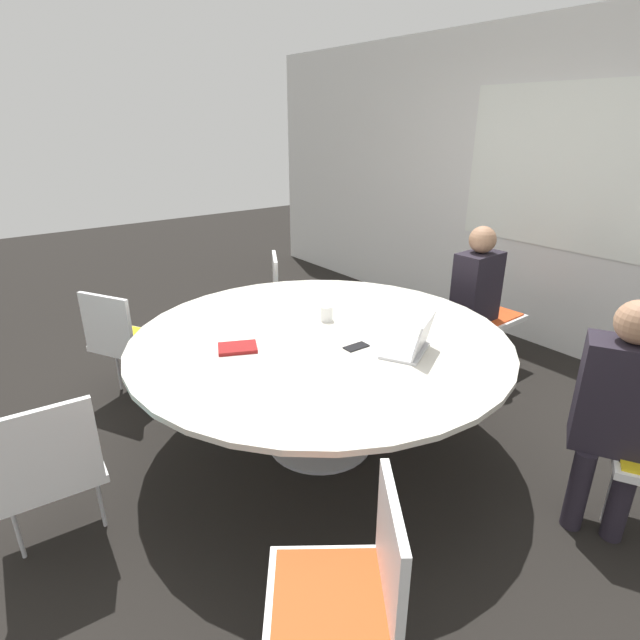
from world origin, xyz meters
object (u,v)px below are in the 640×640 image
object	(u,v)px
cell_phone	(356,347)
chair_5	(350,586)
chair_3	(124,337)
laptop	(413,344)
chair_2	(291,294)
person_0	(619,402)
person_1	(478,291)
coffee_cup	(327,313)
chair_4	(48,465)
chair_1	(484,306)
spiral_notebook	(238,348)

from	to	relation	value
cell_phone	chair_5	bearing A→B (deg)	-41.84
chair_3	laptop	world-z (taller)	laptop
chair_3	chair_2	bearing A→B (deg)	63.28
chair_3	person_0	distance (m)	3.03
person_1	laptop	world-z (taller)	person_1
laptop	coffee_cup	bearing A→B (deg)	-111.12
coffee_cup	laptop	bearing A→B (deg)	6.56
chair_2	coffee_cup	distance (m)	1.29
chair_4	cell_phone	xyz separation A→B (m)	(0.29, 1.55, 0.25)
chair_2	person_1	distance (m)	1.57
coffee_cup	cell_phone	distance (m)	0.44
chair_2	cell_phone	bearing A→B (deg)	8.42
chair_2	chair_3	size ratio (longest dim) A/B	1.00
chair_4	coffee_cup	distance (m)	1.69
chair_5	person_1	world-z (taller)	person_1
person_1	laptop	size ratio (longest dim) A/B	3.27
chair_1	chair_5	distance (m)	2.93
spiral_notebook	chair_4	bearing A→B (deg)	-85.34
person_1	cell_phone	xyz separation A→B (m)	(0.27, -1.48, 0.05)
spiral_notebook	chair_2	bearing A→B (deg)	135.89
cell_phone	chair_1	bearing A→B (deg)	101.87
chair_2	person_0	xyz separation A→B (m)	(2.69, 0.02, 0.20)
chair_3	coffee_cup	bearing A→B (deg)	12.19
person_1	coffee_cup	size ratio (longest dim) A/B	12.46
chair_5	cell_phone	size ratio (longest dim) A/B	5.98
chair_3	person_1	bearing A→B (deg)	33.02
chair_2	chair_4	bearing A→B (deg)	-29.60
chair_5	laptop	distance (m)	1.35
chair_4	cell_phone	bearing A→B (deg)	-6.41
chair_1	person_0	world-z (taller)	person_0
coffee_cup	cell_phone	world-z (taller)	coffee_cup
chair_5	spiral_notebook	bearing A→B (deg)	21.90
person_0	chair_5	bearing A→B (deg)	57.20
person_0	chair_1	bearing A→B (deg)	-63.63
spiral_notebook	coffee_cup	size ratio (longest dim) A/B	2.65
chair_3	cell_phone	size ratio (longest dim) A/B	5.98
chair_5	person_0	distance (m)	1.54
chair_5	person_1	size ratio (longest dim) A/B	0.71
person_0	chair_4	bearing A→B (deg)	29.36
chair_3	chair_5	bearing A→B (deg)	-29.85
chair_3	chair_5	size ratio (longest dim) A/B	1.00
chair_3	chair_4	bearing A→B (deg)	-58.93
person_0	laptop	distance (m)	1.00
chair_3	chair_5	distance (m)	2.51
chair_1	chair_4	xyz separation A→B (m)	(0.07, -3.26, 0.00)
chair_1	chair_2	xyz separation A→B (m)	(-1.21, -1.10, 0.00)
laptop	spiral_notebook	world-z (taller)	laptop
person_1	chair_5	bearing A→B (deg)	26.64
chair_3	chair_4	world-z (taller)	same
spiral_notebook	person_1	bearing A→B (deg)	87.05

